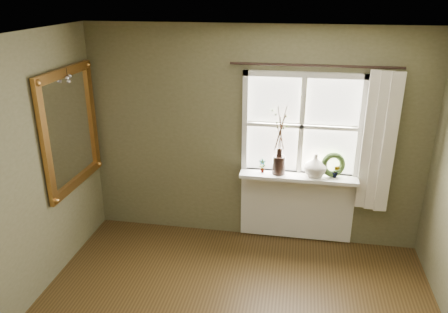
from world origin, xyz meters
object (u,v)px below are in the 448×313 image
object	(u,v)px
dark_jug	(279,165)
gilt_mirror	(70,129)
wreath	(333,167)
cream_vase	(315,165)

from	to	relation	value
dark_jug	gilt_mirror	xyz separation A→B (m)	(-2.28, -0.50, 0.47)
dark_jug	wreath	world-z (taller)	wreath
wreath	gilt_mirror	size ratio (longest dim) A/B	0.22
cream_vase	wreath	size ratio (longest dim) A/B	0.93
wreath	gilt_mirror	xyz separation A→B (m)	(-2.90, -0.54, 0.47)
cream_vase	wreath	world-z (taller)	cream_vase
gilt_mirror	cream_vase	bearing A→B (deg)	10.57
wreath	dark_jug	bearing A→B (deg)	165.36
dark_jug	gilt_mirror	distance (m)	2.38
cream_vase	wreath	bearing A→B (deg)	11.24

